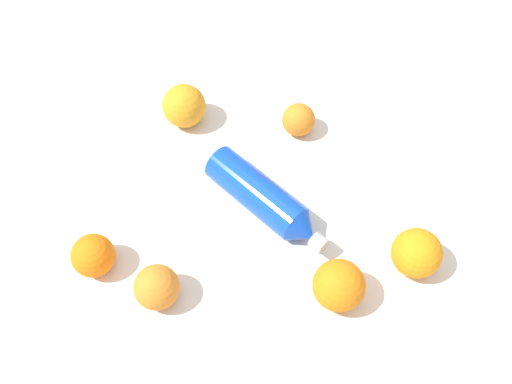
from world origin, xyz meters
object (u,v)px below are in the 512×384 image
Objects in this scene: orange_2 at (417,253)px; orange_3 at (93,256)px; orange_5 at (298,120)px; orange_0 at (184,106)px; water_bottle at (264,199)px; orange_1 at (157,287)px; orange_4 at (339,285)px.

orange_2 is 0.51m from orange_3.
orange_3 reaches higher than orange_5.
orange_5 is at bearing 81.29° from orange_3.
orange_3 is at bearing -70.34° from orange_0.
orange_1 is at bearing -90.45° from water_bottle.
orange_4 is (0.21, 0.18, 0.01)m from orange_1.
orange_0 reaches higher than orange_1.
orange_4 is at bearing -14.26° from orange_0.
orange_0 is at bearing 109.66° from orange_3.
orange_0 reaches higher than orange_2.
orange_0 is at bearing 128.26° from orange_1.
orange_4 is at bearing 32.45° from orange_3.
orange_1 is 0.87× the size of orange_4.
orange_1 is 0.28m from orange_4.
orange_3 is 1.11× the size of orange_5.
orange_0 reaches higher than orange_3.
water_bottle is at bearing 85.41° from orange_1.
water_bottle is at bearing -69.47° from orange_5.
orange_4 reaches higher than orange_2.
orange_1 is 0.88× the size of orange_2.
orange_5 is (-0.05, 0.41, -0.00)m from orange_1.
orange_5 is at bearing 33.65° from orange_0.
orange_0 is at bearing 170.73° from water_bottle.
orange_2 is (0.25, 0.07, 0.01)m from water_bottle.
water_bottle is 0.20m from orange_4.
water_bottle is at bearing 164.64° from orange_4.
orange_0 reaches higher than orange_4.
orange_4 is (0.19, -0.05, 0.01)m from water_bottle.
orange_2 is (0.50, 0.01, -0.00)m from orange_0.
orange_1 and orange_3 have the same top height.
orange_1 is (0.23, -0.29, -0.01)m from orange_0.
orange_2 is 0.99× the size of orange_4.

